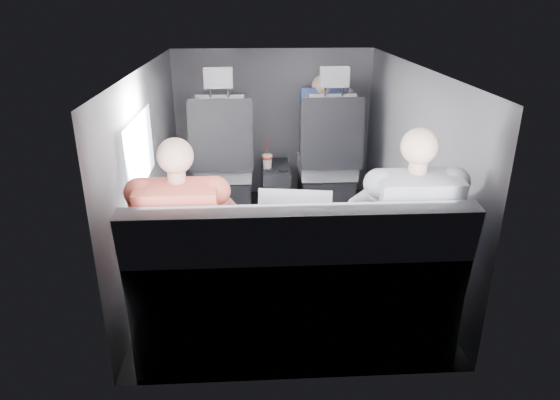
{
  "coord_description": "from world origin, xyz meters",
  "views": [
    {
      "loc": [
        -0.21,
        -3.25,
        1.76
      ],
      "look_at": [
        -0.02,
        -0.05,
        0.46
      ],
      "focal_mm": 32.0,
      "sensor_mm": 36.0,
      "label": 1
    }
  ],
  "objects": [
    {
      "name": "front_seat_right",
      "position": [
        0.45,
        0.84,
        0.4
      ],
      "size": [
        0.52,
        0.58,
        1.26
      ],
      "color": "black",
      "rests_on": "floor"
    },
    {
      "name": "laptop_silver",
      "position": [
        0.01,
        -0.81,
        0.64
      ],
      "size": [
        0.42,
        0.4,
        0.27
      ],
      "color": "silver",
      "rests_on": "rear_bench"
    },
    {
      "name": "floor",
      "position": [
        0.0,
        0.0,
        0.0
      ],
      "size": [
        2.6,
        2.6,
        0.0
      ],
      "primitive_type": "plane",
      "color": "black",
      "rests_on": "ground"
    },
    {
      "name": "center_console",
      "position": [
        0.0,
        0.88,
        0.2
      ],
      "size": [
        0.24,
        0.48,
        0.41
      ],
      "color": "black",
      "rests_on": "floor"
    },
    {
      "name": "front_seat_left",
      "position": [
        -0.45,
        0.84,
        0.4
      ],
      "size": [
        0.52,
        0.58,
        1.26
      ],
      "color": "black",
      "rests_on": "floor"
    },
    {
      "name": "panel_right",
      "position": [
        0.9,
        0.0,
        0.68
      ],
      "size": [
        0.02,
        2.6,
        1.35
      ],
      "primitive_type": "cube",
      "color": "#56565B",
      "rests_on": "floor"
    },
    {
      "name": "side_window",
      "position": [
        -0.88,
        -0.3,
        0.9
      ],
      "size": [
        0.02,
        0.75,
        0.42
      ],
      "primitive_type": "cube",
      "color": "white",
      "rests_on": "panel_left"
    },
    {
      "name": "ceiling",
      "position": [
        0.0,
        0.0,
        1.35
      ],
      "size": [
        2.6,
        2.6,
        0.0
      ],
      "primitive_type": "plane",
      "rotation": [
        3.14,
        0.0,
        0.0
      ],
      "color": "#B2B2AD",
      "rests_on": "panel_back"
    },
    {
      "name": "panel_back",
      "position": [
        0.0,
        -1.3,
        0.68
      ],
      "size": [
        1.8,
        0.02,
        1.35
      ],
      "primitive_type": "cube",
      "color": "#56565B",
      "rests_on": "floor"
    },
    {
      "name": "panel_front",
      "position": [
        0.0,
        1.3,
        0.68
      ],
      "size": [
        1.8,
        0.02,
        1.35
      ],
      "primitive_type": "cube",
      "color": "#56565B",
      "rests_on": "floor"
    },
    {
      "name": "panel_left",
      "position": [
        -0.9,
        0.0,
        0.68
      ],
      "size": [
        0.02,
        2.6,
        1.35
      ],
      "primitive_type": "cube",
      "color": "#56565B",
      "rests_on": "floor"
    },
    {
      "name": "laptop_white",
      "position": [
        -0.57,
        -0.75,
        0.63
      ],
      "size": [
        0.4,
        0.43,
        0.25
      ],
      "color": "silver",
      "rests_on": "passenger_rear_left"
    },
    {
      "name": "laptop_black",
      "position": [
        0.54,
        -0.83,
        0.63
      ],
      "size": [
        0.37,
        0.35,
        0.24
      ],
      "color": "black",
      "rests_on": "passenger_rear_right"
    },
    {
      "name": "soda_cup",
      "position": [
        -0.08,
        0.81,
        0.47
      ],
      "size": [
        0.09,
        0.09,
        0.27
      ],
      "color": "white",
      "rests_on": "center_console"
    },
    {
      "name": "passenger_rear_right",
      "position": [
        0.57,
        -0.97,
        0.62
      ],
      "size": [
        0.49,
        0.61,
        1.21
      ],
      "color": "navy",
      "rests_on": "rear_bench"
    },
    {
      "name": "passenger_front_right",
      "position": [
        0.42,
        1.1,
        0.74
      ],
      "size": [
        0.37,
        0.37,
        0.71
      ],
      "color": "navy",
      "rests_on": "front_seat_right"
    },
    {
      "name": "rear_bench",
      "position": [
        0.0,
        -1.06,
        0.31
      ],
      "size": [
        1.6,
        0.57,
        0.92
      ],
      "color": "slate",
      "rests_on": "floor"
    },
    {
      "name": "passenger_rear_left",
      "position": [
        -0.55,
        -0.97,
        0.61
      ],
      "size": [
        0.47,
        0.6,
        1.18
      ],
      "color": "#2F2F34",
      "rests_on": "rear_bench"
    },
    {
      "name": "seatbelt",
      "position": [
        0.45,
        0.67,
        0.8
      ],
      "size": [
        0.35,
        0.11,
        0.59
      ],
      "primitive_type": "cube",
      "rotation": [
        -0.14,
        0.49,
        0.0
      ],
      "color": "black",
      "rests_on": "front_seat_right"
    }
  ]
}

